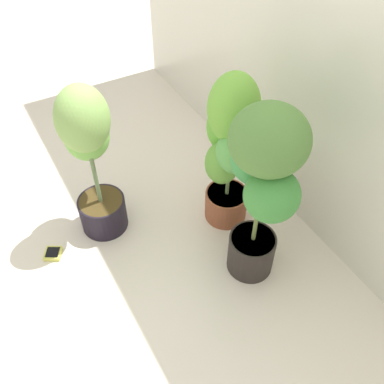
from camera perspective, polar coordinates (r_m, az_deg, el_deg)
The scene contains 6 objects.
ground_plane at distance 2.25m, azimuth -6.29°, elevation -8.11°, with size 8.00×8.00×0.00m, color silver.
mylar_back_wall at distance 1.98m, azimuth 15.59°, elevation 20.16°, with size 3.20×0.01×2.00m, color silver.
potted_plant_front_left at distance 2.08m, azimuth -13.16°, elevation 4.86°, with size 0.33×0.30×0.86m.
potted_plant_back_right at distance 1.76m, azimuth 9.32°, elevation 1.73°, with size 0.43×0.35×0.94m.
potted_plant_back_center at distance 2.06m, azimuth 4.98°, elevation 6.20°, with size 0.40×0.31×0.88m.
hygrometer_box at distance 2.34m, azimuth -17.72°, elevation -7.68°, with size 0.11×0.11×0.03m.
Camera 1 is at (1.26, -0.44, 1.82)m, focal length 40.77 mm.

